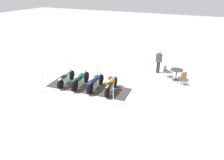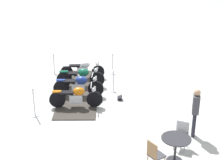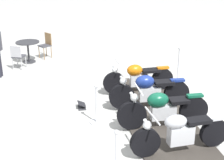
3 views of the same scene
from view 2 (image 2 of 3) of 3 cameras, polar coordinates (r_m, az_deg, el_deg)
The scene contains 15 objects.
ground_plane at distance 14.43m, azimuth -5.83°, elevation -2.08°, with size 80.00×80.00×0.00m, color silver.
display_platform at distance 14.43m, azimuth -5.84°, elevation -2.01°, with size 5.45×1.65×0.04m, color #38332D.
motorcycle_copper at distance 12.75m, azimuth -6.42°, elevation -2.96°, with size 0.64×2.15×0.96m.
motorcycle_navy at distance 13.73m, azimuth -5.98°, elevation -0.99°, with size 0.67×2.20×1.01m.
motorcycle_forest at distance 14.74m, azimuth -5.58°, elevation 0.59°, with size 0.76×2.24×1.03m.
motorcycle_chrome at distance 15.76m, azimuth -5.28°, elevation 1.90°, with size 0.78×2.19×0.93m.
stanchion_left_front at distance 12.45m, azimuth -13.87°, elevation -4.71°, with size 0.32×0.32×1.13m.
stanchion_right_mid at distance 14.25m, azimuth 0.23°, elevation -0.97°, with size 0.35×0.35×1.01m.
stanchion_left_rear at distance 16.64m, azimuth -10.41°, elevation 2.31°, with size 0.30×0.30×1.10m.
stanchion_right_rear at distance 16.40m, azimuth 0.14°, elevation 2.32°, with size 0.32×0.32×1.09m.
info_placard at distance 13.55m, azimuth 1.41°, elevation -3.35°, with size 0.34×0.23×0.18m.
cafe_table at distance 9.65m, azimuth 11.47°, elevation -11.22°, with size 0.88×0.88×0.79m.
cafe_chair_near_table at distance 10.38m, azimuth 12.47°, elevation -9.35°, with size 0.51×0.51×0.87m.
cafe_chair_across_table at distance 9.18m, azimuth 7.73°, elevation -13.14°, with size 0.56×0.56×0.97m.
bystander_person at distance 10.85m, azimuth 14.88°, elevation -5.02°, with size 0.43×0.28×1.73m.
Camera 2 is at (-13.01, -2.48, 5.75)m, focal length 50.54 mm.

